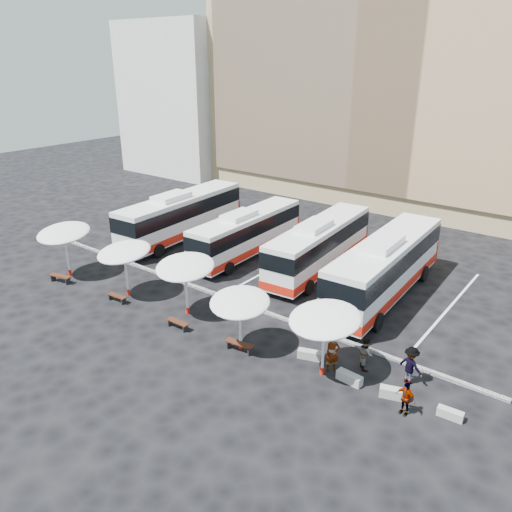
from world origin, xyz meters
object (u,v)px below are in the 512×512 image
Objects in this scene: conc_bench_0 at (310,355)px; passenger_1 at (366,354)px; bus_2 at (320,244)px; passenger_2 at (405,398)px; wood_bench_3 at (239,345)px; sunshade_4 at (325,319)px; conc_bench_2 at (394,393)px; bus_0 at (182,215)px; bus_3 at (386,265)px; sunshade_0 at (64,233)px; bus_1 at (247,232)px; wood_bench_0 at (60,277)px; conc_bench_3 at (450,414)px; passenger_3 at (411,365)px; sunshade_2 at (185,267)px; conc_bench_1 at (349,378)px; passenger_0 at (332,354)px; wood_bench_1 at (117,297)px; sunshade_3 at (240,302)px; wood_bench_2 at (178,323)px; sunshade_1 at (124,252)px.

passenger_1 is at bearing 20.07° from conc_bench_0.
bus_2 reaches higher than passenger_2.
conc_bench_0 is at bearing -179.05° from passenger_2.
wood_bench_3 is 8.59m from passenger_2.
conc_bench_2 is at bearing 7.01° from sunshade_4.
wood_bench_3 is at bearing -39.12° from bus_0.
sunshade_0 is at bearing -153.61° from bus_3.
conc_bench_2 is at bearing -32.89° from bus_1.
bus_0 is 17.69m from bus_3.
wood_bench_3 is at bearing -83.56° from bus_2.
wood_bench_0 is (-0.27, -11.15, -1.66)m from bus_0.
conc_bench_3 is (5.83, 0.60, -2.77)m from sunshade_4.
passenger_3 is (22.71, 3.54, 0.55)m from wood_bench_0.
passenger_2 is 0.83× the size of passenger_3.
bus_3 is 12.30m from sunshade_2.
bus_1 is at bearing 160.94° from passenger_2.
bus_1 reaches higher than wood_bench_3.
sunshade_4 is 2.22× the size of passenger_3.
bus_3 reaches higher than bus_0.
conc_bench_1 is (2.50, -0.54, 0.01)m from conc_bench_0.
bus_1 is 9.58× the size of conc_bench_0.
passenger_0 is (12.58, -9.32, -0.87)m from bus_1.
wood_bench_0 is 1.08× the size of passenger_2.
bus_1 is 19.46m from passenger_2.
passenger_0 is (1.38, -0.23, 0.73)m from conc_bench_0.
wood_bench_1 is 17.68m from passenger_3.
bus_0 reaches higher than sunshade_0.
sunshade_2 is (-8.12, -9.20, 0.89)m from bus_3.
sunshade_2 is at bearing -109.26° from bus_2.
passenger_1 is (5.86, 2.36, -1.88)m from sunshade_3.
bus_0 is 12.04× the size of conc_bench_3.
wood_bench_2 is at bearing 28.00° from passenger_3.
bus_3 is at bearing 128.03° from conc_bench_3.
bus_2 is 3.20× the size of sunshade_1.
conc_bench_2 is 1.19m from passenger_2.
sunshade_4 is 3.51× the size of conc_bench_0.
sunshade_4 is at bearing -85.24° from bus_3.
sunshade_4 is (18.91, -9.51, 0.93)m from bus_0.
conc_bench_1 is at bearing 50.91° from passenger_3.
passenger_2 reaches higher than conc_bench_1.
conc_bench_0 is at bearing -65.79° from bus_2.
passenger_2 is (2.85, -0.56, 0.54)m from conc_bench_1.
passenger_0 reaches higher than wood_bench_1.
bus_2 is 0.92× the size of bus_3.
sunshade_3 is at bearing -110.05° from bus_3.
passenger_2 is at bearing 0.63° from sunshade_0.
bus_0 is 8.78× the size of wood_bench_2.
wood_bench_1 is (0.20, -1.02, -2.59)m from sunshade_1.
sunshade_4 is (12.38, -9.86, 1.15)m from bus_1.
bus_3 is 6.97× the size of passenger_3.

